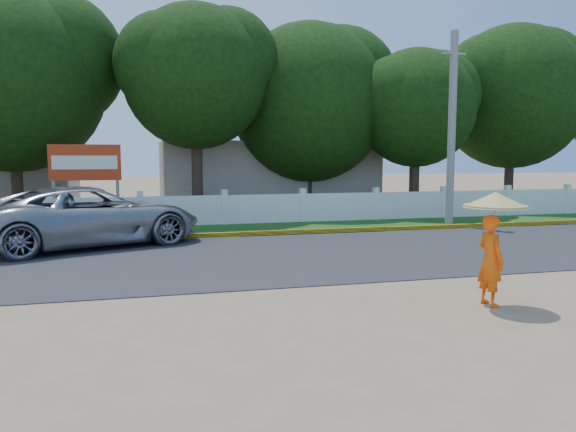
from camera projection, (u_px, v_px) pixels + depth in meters
The scene contains 11 objects.
ground at pixel (317, 301), 9.94m from camera, with size 120.00×120.00×0.00m, color #9E8460.
road at pixel (263, 256), 14.27m from camera, with size 60.00×7.00×0.02m, color #38383A.
grass_verge at pixel (231, 229), 19.32m from camera, with size 60.00×3.50×0.03m, color #2D601E.
curb at pixel (239, 234), 17.68m from camera, with size 40.00×0.18×0.16m, color yellow.
fence at pixel (225, 210), 20.65m from camera, with size 40.00×0.10×1.10m, color silver.
building_near at pixel (264, 175), 27.83m from camera, with size 10.00×6.00×3.20m, color #B7AD99.
utility_pole at pixel (452, 130), 20.26m from camera, with size 0.28×0.28×6.97m, color gray.
vehicle at pixel (91, 216), 15.79m from camera, with size 2.82×6.12×1.70m, color #989CA0.
monk_with_parasol at pixel (493, 232), 9.50m from camera, with size 1.07×1.07×1.95m.
billboard at pixel (85, 167), 20.30m from camera, with size 2.50×0.13×2.95m.
tree_row at pixel (296, 96), 24.27m from camera, with size 40.33×8.13×9.03m.
Camera 1 is at (-2.97, -9.27, 2.57)m, focal length 35.00 mm.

